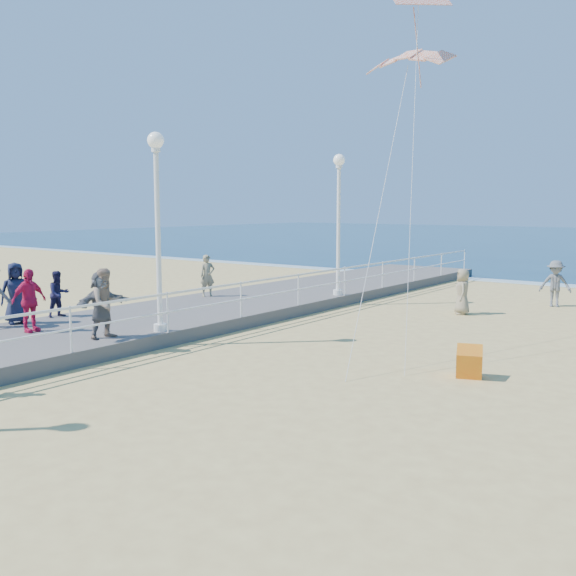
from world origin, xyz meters
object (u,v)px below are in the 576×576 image
Objects in this scene: spectator_1 at (106,303)px; spectator_3 at (29,301)px; spectator_5 at (101,305)px; spectator_6 at (207,276)px; box_kite at (469,364)px; spectator_7 at (59,294)px; lamp_post_far at (339,209)px; beach_walker_a at (555,284)px; spectator_4 at (16,293)px; beach_walker_c at (462,292)px; lamp_post_mid at (157,211)px.

spectator_1 is 2.44m from spectator_3.
spectator_5 is 1.10× the size of spectator_6.
spectator_3 is 7.95m from spectator_6.
spectator_1 is at bearing -178.93° from box_kite.
spectator_6 is 6.02m from spectator_7.
spectator_3 is (-2.74, -11.18, -2.40)m from lamp_post_far.
spectator_6 is at bearing -158.74° from beach_walker_a.
spectator_6 is at bearing 141.55° from box_kite.
spectator_4 is (-4.21, -10.70, -2.37)m from lamp_post_far.
box_kite is (7.99, -7.16, -3.36)m from lamp_post_far.
spectator_7 is at bearing 35.93° from spectator_3.
spectator_1 reaches higher than beach_walker_c.
spectator_3 is 0.98× the size of beach_walker_a.
spectator_3 is 2.43m from spectator_7.
spectator_7 is (-4.25, -0.29, -2.55)m from lamp_post_mid.
spectator_7 is (-4.25, -9.29, -2.55)m from lamp_post_far.
spectator_7 is (-1.51, 1.90, -0.15)m from spectator_3.
lamp_post_mid is 3.03× the size of beach_walker_a.
lamp_post_far is 11.74m from spectator_4.
lamp_post_far is 10.78m from spectator_5.
spectator_6 is at bearing -138.51° from lamp_post_far.
lamp_post_far is 10.53m from spectator_7.
beach_walker_a is (7.32, 15.09, -0.39)m from spectator_5.
beach_walker_c is at bearing -13.25° from spectator_1.
spectator_5 is (3.66, 0.20, -0.02)m from spectator_4.
spectator_7 is (-0.04, 1.41, -0.18)m from spectator_4.
spectator_5 is 7.87m from spectator_6.
spectator_6 is (-0.98, 7.89, -0.07)m from spectator_3.
spectator_4 is 1.02× the size of spectator_5.
lamp_post_mid is 2.79m from spectator_1.
box_kite is (3.36, -8.01, -0.50)m from beach_walker_c.
spectator_5 is 1.23× the size of spectator_7.
spectator_1 is 3.01× the size of box_kite.
spectator_3 is at bearing -137.79° from spectator_7.
spectator_3 is (-2.74, -2.18, -2.40)m from lamp_post_mid.
spectator_3 is 1.21× the size of spectator_7.
spectator_1 reaches higher than spectator_4.
lamp_post_mid reaches higher than spectator_5.
box_kite is (8.54, 3.33, -0.97)m from spectator_5.
lamp_post_far is at bearing -107.13° from beach_walker_c.
beach_walker_a is at bearing -33.67° from spectator_3.
lamp_post_mid is at bearing -52.72° from beach_walker_c.
spectator_5 is 3.90m from spectator_7.
spectator_4 reaches higher than spectator_7.
lamp_post_mid is 8.86m from box_kite.
box_kite is (12.24, 2.13, -0.81)m from spectator_7.
beach_walker_c is (5.05, 11.28, -0.50)m from spectator_1.
lamp_post_mid reaches higher than beach_walker_a.
spectator_1 is at bearing -106.35° from lamp_post_mid.
beach_walker_c is (4.63, 0.85, -2.86)m from lamp_post_far.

